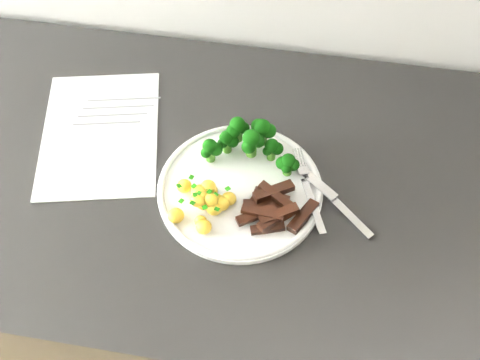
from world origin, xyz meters
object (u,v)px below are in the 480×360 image
object	(u,v)px
broccoli	(250,141)
fork	(310,193)
counter	(279,307)
plate	(240,189)
knife	(339,206)
potatoes	(206,201)
beef_strips	(273,208)
recipe_paper	(100,133)

from	to	relation	value
broccoli	fork	size ratio (longest dim) A/B	1.00
counter	fork	bearing A→B (deg)	-32.89
plate	knife	world-z (taller)	knife
plate	fork	world-z (taller)	fork
broccoli	knife	size ratio (longest dim) A/B	1.07
potatoes	fork	size ratio (longest dim) A/B	0.62
potatoes	fork	distance (m)	0.16
broccoli	potatoes	size ratio (longest dim) A/B	1.61
counter	beef_strips	distance (m)	0.48
recipe_paper	potatoes	size ratio (longest dim) A/B	3.18
fork	plate	bearing A→B (deg)	-178.24
counter	potatoes	world-z (taller)	potatoes
counter	broccoli	size ratio (longest dim) A/B	15.69
fork	knife	world-z (taller)	fork
broccoli	recipe_paper	bearing A→B (deg)	177.58
recipe_paper	fork	world-z (taller)	fork
recipe_paper	broccoli	bearing A→B (deg)	-2.42
plate	fork	size ratio (longest dim) A/B	1.65
counter	recipe_paper	distance (m)	0.57
knife	beef_strips	bearing A→B (deg)	-164.09
counter	potatoes	xyz separation A→B (m)	(-0.13, -0.06, 0.48)
broccoli	beef_strips	xyz separation A→B (m)	(0.05, -0.10, -0.02)
counter	recipe_paper	world-z (taller)	recipe_paper
plate	fork	xyz separation A→B (m)	(0.11, 0.00, 0.01)
counter	broccoli	world-z (taller)	broccoli
counter	knife	size ratio (longest dim) A/B	16.73
recipe_paper	broccoli	world-z (taller)	broccoli
counter	plate	xyz separation A→B (m)	(-0.08, -0.02, 0.46)
recipe_paper	broccoli	distance (m)	0.26
counter	knife	distance (m)	0.47
broccoli	counter	bearing A→B (deg)	-31.71
plate	broccoli	distance (m)	0.08
plate	beef_strips	distance (m)	0.07
recipe_paper	plate	world-z (taller)	plate
potatoes	beef_strips	size ratio (longest dim) A/B	0.80
knife	recipe_paper	bearing A→B (deg)	168.18
beef_strips	potatoes	bearing A→B (deg)	-176.01
plate	potatoes	world-z (taller)	potatoes
recipe_paper	beef_strips	world-z (taller)	beef_strips
recipe_paper	fork	bearing A→B (deg)	-11.70
broccoli	beef_strips	size ratio (longest dim) A/B	1.28
plate	knife	distance (m)	0.15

